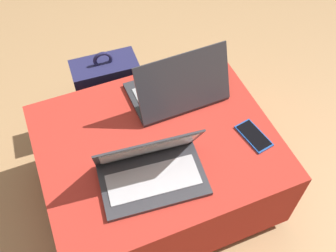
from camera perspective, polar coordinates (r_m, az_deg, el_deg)
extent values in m
plane|color=tan|center=(1.84, -1.31, -9.31)|extent=(14.00, 14.00, 0.00)
cube|color=maroon|center=(1.82, -1.32, -8.94)|extent=(0.86, 0.70, 0.05)
cube|color=#B22D23|center=(1.65, -1.45, -5.63)|extent=(0.90, 0.73, 0.35)
cube|color=#333338|center=(1.40, -2.20, -7.76)|extent=(0.39, 0.26, 0.02)
cube|color=#B2B2B7|center=(1.39, -2.16, -7.76)|extent=(0.34, 0.16, 0.00)
cube|color=#333338|center=(1.34, -3.03, -3.25)|extent=(0.38, 0.15, 0.20)
cube|color=white|center=(1.34, -2.97, -3.46)|extent=(0.34, 0.13, 0.18)
cube|color=#333338|center=(1.65, 1.07, 5.08)|extent=(0.38, 0.25, 0.02)
cube|color=#9E9EA3|center=(1.65, 0.99, 5.44)|extent=(0.34, 0.14, 0.00)
cube|color=#333338|center=(1.51, 2.36, 6.17)|extent=(0.38, 0.10, 0.23)
cube|color=green|center=(1.52, 2.28, 6.24)|extent=(0.34, 0.09, 0.20)
cube|color=#1E4C9E|center=(1.54, 12.33, -1.42)|extent=(0.10, 0.16, 0.01)
cube|color=black|center=(1.54, 12.36, -1.32)|extent=(0.09, 0.15, 0.00)
cube|color=#23234C|center=(1.94, -8.56, 4.62)|extent=(0.31, 0.16, 0.41)
cube|color=#1E1E41|center=(2.06, -8.88, 4.86)|extent=(0.24, 0.06, 0.18)
torus|color=#23234C|center=(1.78, -9.42, 9.46)|extent=(0.09, 0.02, 0.09)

